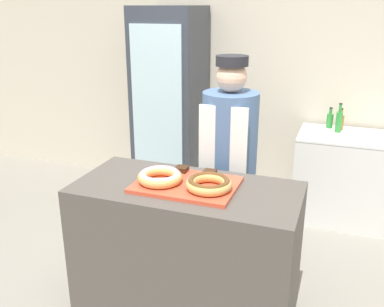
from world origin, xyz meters
The scene contains 13 objects.
wall_back centered at (0.00, 2.13, 1.35)m, with size 8.00×0.06×2.70m.
display_counter centered at (0.00, 0.00, 0.45)m, with size 1.38×0.66×0.90m.
serving_tray centered at (0.00, 0.00, 0.91)m, with size 0.61×0.44×0.02m.
donut_light_glaze centered at (-0.16, -0.04, 0.96)m, with size 0.27×0.27×0.07m.
donut_chocolate_glaze centered at (0.16, -0.04, 0.96)m, with size 0.27×0.27×0.07m.
brownie_back_left centered at (-0.10, 0.17, 0.94)m, with size 0.08×0.08×0.03m.
brownie_back_right centered at (0.10, 0.17, 0.94)m, with size 0.08×0.08×0.03m.
baker_person centered at (0.10, 0.61, 0.85)m, with size 0.40×0.40×1.62m.
beverage_fridge centered at (-0.83, 1.74, 0.97)m, with size 0.63×0.67×1.94m.
chest_freezer centered at (1.03, 1.75, 0.42)m, with size 1.10×0.62×0.83m.
bottle_amber centered at (0.83, 1.91, 0.91)m, with size 0.07×0.07×0.21m.
bottle_green centered at (0.82, 1.82, 0.93)m, with size 0.06×0.06×0.27m.
bottle_green_b centered at (0.73, 1.95, 0.91)m, with size 0.06×0.06×0.20m.
Camera 1 is at (0.85, -2.23, 1.95)m, focal length 40.00 mm.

